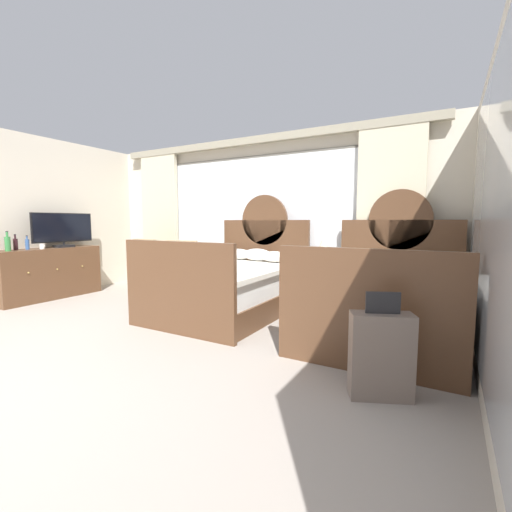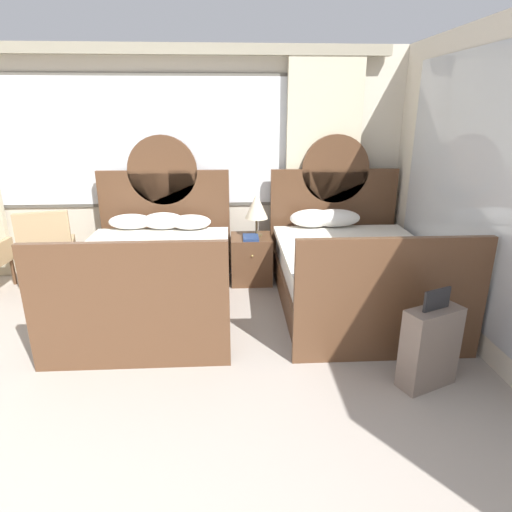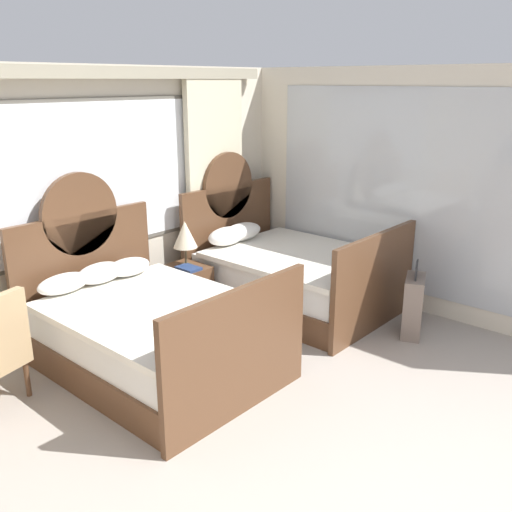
# 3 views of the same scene
# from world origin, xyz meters

# --- Properties ---
(wall_back_window) EXTENTS (6.27, 0.22, 2.70)m
(wall_back_window) POSITION_xyz_m (0.00, 4.36, 1.42)
(wall_back_window) COLOR beige
(wall_back_window) RESTS_ON ground_plane
(wall_right_mirror) EXTENTS (0.08, 4.96, 2.70)m
(wall_right_mirror) POSITION_xyz_m (3.17, 1.91, 1.35)
(wall_right_mirror) COLOR beige
(wall_right_mirror) RESTS_ON ground_plane
(bed_near_window) EXTENTS (1.56, 2.17, 1.71)m
(bed_near_window) POSITION_xyz_m (0.24, 3.18, 0.38)
(bed_near_window) COLOR brown
(bed_near_window) RESTS_ON ground_plane
(bed_near_mirror) EXTENTS (1.56, 2.17, 1.71)m
(bed_near_mirror) POSITION_xyz_m (2.30, 3.18, 0.38)
(bed_near_mirror) COLOR brown
(bed_near_mirror) RESTS_ON ground_plane
(nightstand_between_beds) EXTENTS (0.48, 0.51, 0.56)m
(nightstand_between_beds) POSITION_xyz_m (1.27, 3.88, 0.28)
(nightstand_between_beds) COLOR brown
(nightstand_between_beds) RESTS_ON ground_plane
(table_lamp_on_nightstand) EXTENTS (0.27, 0.27, 0.51)m
(table_lamp_on_nightstand) POSITION_xyz_m (1.34, 3.91, 0.92)
(table_lamp_on_nightstand) COLOR brown
(table_lamp_on_nightstand) RESTS_ON nightstand_between_beds
(book_on_nightstand) EXTENTS (0.18, 0.26, 0.03)m
(book_on_nightstand) POSITION_xyz_m (1.26, 3.79, 0.58)
(book_on_nightstand) COLOR navy
(book_on_nightstand) RESTS_ON nightstand_between_beds
(suitcase_on_floor) EXTENTS (0.48, 0.35, 0.79)m
(suitcase_on_floor) POSITION_xyz_m (2.50, 1.72, 0.32)
(suitcase_on_floor) COLOR #75665B
(suitcase_on_floor) RESTS_ON ground_plane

